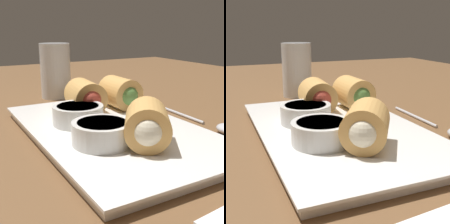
{
  "view_description": "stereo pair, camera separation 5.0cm",
  "coord_description": "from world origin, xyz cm",
  "views": [
    {
      "loc": [
        -31.94,
        23.16,
        17.06
      ],
      "look_at": [
        3.63,
        3.0,
        5.56
      ],
      "focal_mm": 50.0,
      "sensor_mm": 36.0,
      "label": 1
    },
    {
      "loc": [
        -34.14,
        18.67,
        17.06
      ],
      "look_at": [
        3.63,
        3.0,
        5.56
      ],
      "focal_mm": 50.0,
      "sensor_mm": 36.0,
      "label": 2
    }
  ],
  "objects": [
    {
      "name": "roll_back_left",
      "position": [
        11.55,
        3.18,
        6.07
      ],
      "size": [
        7.46,
        5.73,
        5.14
      ],
      "color": "#DBA356",
      "rests_on": "serving_plate"
    },
    {
      "name": "table_surface",
      "position": [
        0.0,
        0.0,
        1.0
      ],
      "size": [
        180.0,
        140.0,
        2.0
      ],
      "color": "brown",
      "rests_on": "ground"
    },
    {
      "name": "dipping_bowl_far",
      "position": [
        -1.42,
        7.19,
        4.96
      ],
      "size": [
        7.18,
        7.18,
        2.67
      ],
      "color": "silver",
      "rests_on": "serving_plate"
    },
    {
      "name": "dipping_bowl_near",
      "position": [
        7.04,
        6.56,
        4.96
      ],
      "size": [
        7.18,
        7.18,
        2.67
      ],
      "color": "silver",
      "rests_on": "serving_plate"
    },
    {
      "name": "drinking_glass",
      "position": [
        30.97,
        1.21,
        7.67
      ],
      "size": [
        6.28,
        6.28,
        11.35
      ],
      "color": "silver",
      "rests_on": "table_surface"
    },
    {
      "name": "roll_front_left",
      "position": [
        11.33,
        -3.14,
        6.07
      ],
      "size": [
        7.28,
        5.22,
        5.14
      ],
      "color": "#DBA356",
      "rests_on": "serving_plate"
    },
    {
      "name": "spoon",
      "position": [
        -2.58,
        -12.03,
        2.68
      ],
      "size": [
        19.01,
        3.43,
        1.49
      ],
      "color": "silver",
      "rests_on": "table_surface"
    },
    {
      "name": "roll_front_right",
      "position": [
        -4.73,
        3.13,
        6.07
      ],
      "size": [
        8.14,
        7.81,
        5.14
      ],
      "color": "#DBA356",
      "rests_on": "serving_plate"
    },
    {
      "name": "serving_plate",
      "position": [
        3.63,
        3.0,
        2.76
      ],
      "size": [
        34.83,
        21.08,
        1.5
      ],
      "color": "white",
      "rests_on": "table_surface"
    }
  ]
}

